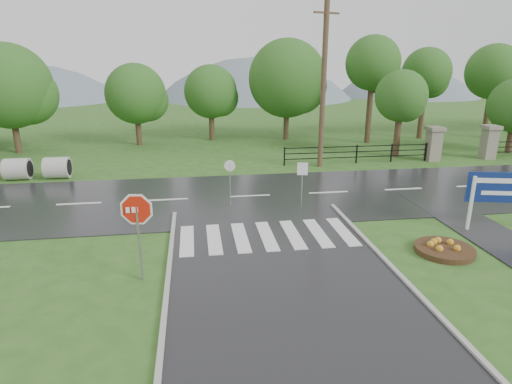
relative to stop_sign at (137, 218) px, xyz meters
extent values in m
plane|color=#2D5A1E|center=(4.33, -2.33, -2.03)|extent=(120.00, 120.00, 0.00)
cube|color=black|center=(4.33, 7.67, -2.03)|extent=(90.00, 8.00, 0.04)
cube|color=#2B2B2D|center=(12.83, 1.67, -2.03)|extent=(2.20, 11.00, 0.04)
cube|color=silver|center=(1.33, 2.67, -1.97)|extent=(0.50, 2.80, 0.02)
cube|color=silver|center=(2.33, 2.67, -1.97)|extent=(0.50, 2.80, 0.02)
cube|color=silver|center=(3.33, 2.67, -1.97)|extent=(0.50, 2.80, 0.02)
cube|color=silver|center=(4.33, 2.67, -1.97)|extent=(0.50, 2.80, 0.02)
cube|color=silver|center=(5.33, 2.67, -1.97)|extent=(0.50, 2.80, 0.02)
cube|color=silver|center=(6.33, 2.67, -1.97)|extent=(0.50, 2.80, 0.02)
cube|color=silver|center=(7.33, 2.67, -1.97)|extent=(0.50, 2.80, 0.02)
cube|color=gray|center=(17.33, 13.67, -1.03)|extent=(0.80, 0.80, 2.00)
cube|color=#6B6659|center=(17.33, 13.67, 0.09)|extent=(1.00, 1.00, 0.24)
cube|color=gray|center=(21.33, 13.67, -1.03)|extent=(0.80, 0.80, 2.00)
cube|color=#6B6659|center=(21.33, 13.67, 0.09)|extent=(1.00, 1.00, 0.24)
cube|color=black|center=(12.08, 13.67, -1.63)|extent=(9.50, 0.05, 0.05)
cube|color=black|center=(12.08, 13.67, -1.28)|extent=(9.50, 0.05, 0.05)
cube|color=black|center=(12.08, 13.67, -0.93)|extent=(9.50, 0.05, 0.05)
cube|color=black|center=(7.33, 13.67, -1.43)|extent=(0.08, 0.08, 1.20)
cube|color=black|center=(16.83, 13.67, -1.43)|extent=(0.08, 0.08, 1.20)
cube|color=black|center=(21.83, 13.67, -1.43)|extent=(0.08, 0.08, 1.20)
sphere|color=slate|center=(-23.67, 62.67, -16.43)|extent=(40.00, 40.00, 40.00)
sphere|color=slate|center=(12.33, 62.67, -19.31)|extent=(48.00, 48.00, 48.00)
sphere|color=slate|center=(40.33, 62.67, -14.99)|extent=(36.00, 36.00, 36.00)
cylinder|color=#9E9B93|center=(-8.06, 12.67, -1.43)|extent=(1.30, 1.20, 1.20)
cylinder|color=#9E9B93|center=(-5.96, 12.67, -1.43)|extent=(1.30, 1.20, 1.20)
cube|color=#939399|center=(0.00, 0.00, -0.94)|extent=(0.07, 0.07, 2.18)
cylinder|color=white|center=(0.00, 0.01, 0.26)|extent=(1.30, 0.21, 1.31)
cylinder|color=red|center=(0.00, 0.00, 0.26)|extent=(1.13, 0.20, 1.14)
cube|color=silver|center=(12.26, 2.20, -0.93)|extent=(0.13, 0.13, 2.21)
cube|color=navy|center=(13.48, 2.20, -0.32)|extent=(2.60, 0.66, 1.22)
cube|color=white|center=(13.48, 2.16, -0.04)|extent=(2.05, 0.48, 0.20)
cube|color=white|center=(13.48, 2.16, -0.54)|extent=(1.51, 0.36, 0.17)
cylinder|color=#332111|center=(10.24, 0.45, -1.93)|extent=(2.02, 2.02, 0.20)
cube|color=#939399|center=(6.45, 5.80, -1.05)|extent=(0.04, 0.04, 1.97)
cube|color=white|center=(6.45, 5.78, -0.22)|extent=(0.46, 0.14, 0.57)
cylinder|color=#939399|center=(3.27, 6.44, -1.03)|extent=(0.06, 0.06, 2.01)
cylinder|color=white|center=(3.27, 6.42, -0.12)|extent=(0.48, 0.18, 0.50)
cylinder|color=#473523|center=(9.50, 13.17, 2.82)|extent=(0.32, 0.32, 9.71)
cube|color=brown|center=(9.50, 13.17, 6.92)|extent=(1.67, 0.66, 0.11)
cylinder|color=#3D2B1C|center=(15.49, 15.17, -0.32)|extent=(0.44, 0.44, 3.42)
sphere|color=#24561A|center=(15.49, 15.17, 2.07)|extent=(3.43, 3.43, 3.43)
cylinder|color=#3D2B1C|center=(24.08, 15.17, -0.64)|extent=(0.44, 0.44, 2.79)
camera|label=1|loc=(1.75, -12.08, 4.46)|focal=30.00mm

